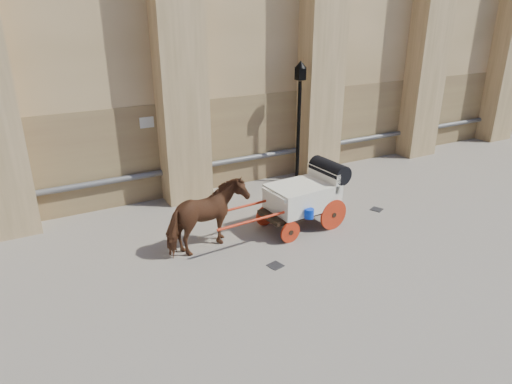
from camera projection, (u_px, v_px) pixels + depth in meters
ground at (272, 237)px, 12.09m from camera, size 90.00×90.00×0.00m
horse at (207, 217)px, 11.17m from camera, size 2.26×1.44×1.76m
carriage at (307, 194)px, 12.41m from camera, size 4.07×1.50×1.76m
street_lamp at (299, 120)px, 15.12m from camera, size 0.38×0.38×4.10m
drain_grate_near at (275, 266)px, 10.75m from camera, size 0.39×0.39×0.01m
drain_grate_far at (377, 209)px, 13.74m from camera, size 0.42×0.42×0.01m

